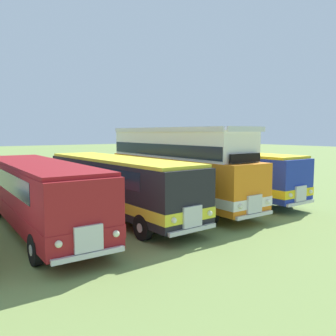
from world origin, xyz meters
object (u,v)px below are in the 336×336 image
(bus_seventh_in_row, at_px, (117,182))
(bus_ninth_in_row, at_px, (226,172))
(bus_eighth_in_row, at_px, (177,166))
(bus_sixth_in_row, at_px, (38,191))

(bus_seventh_in_row, xyz_separation_m, bus_ninth_in_row, (7.89, 0.23, -0.00))
(bus_seventh_in_row, height_order, bus_eighth_in_row, bus_eighth_in_row)
(bus_sixth_in_row, height_order, bus_seventh_in_row, same)
(bus_sixth_in_row, relative_size, bus_seventh_in_row, 0.99)
(bus_ninth_in_row, bearing_deg, bus_seventh_in_row, -178.30)
(bus_seventh_in_row, relative_size, bus_eighth_in_row, 1.02)
(bus_ninth_in_row, bearing_deg, bus_eighth_in_row, -179.47)
(bus_sixth_in_row, distance_m, bus_seventh_in_row, 3.96)
(bus_seventh_in_row, bearing_deg, bus_sixth_in_row, -174.86)
(bus_seventh_in_row, relative_size, bus_ninth_in_row, 1.08)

